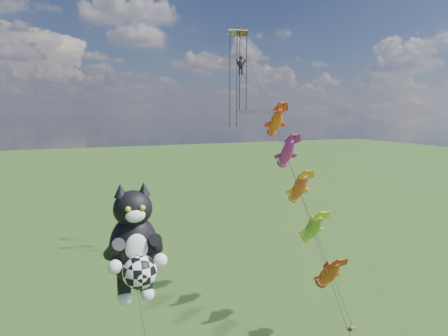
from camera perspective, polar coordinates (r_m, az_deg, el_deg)
name	(u,v)px	position (r m, az deg, el deg)	size (l,w,h in m)	color
cat_kite_rig	(135,245)	(19.58, -13.45, -11.28)	(2.86, 4.34, 12.01)	brown
fish_windsock_rig	(299,189)	(28.43, 11.35, -3.15)	(2.14, 15.89, 17.36)	brown
parafoil_rig	(242,66)	(37.86, 2.74, 15.20)	(3.08, 17.38, 24.68)	brown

